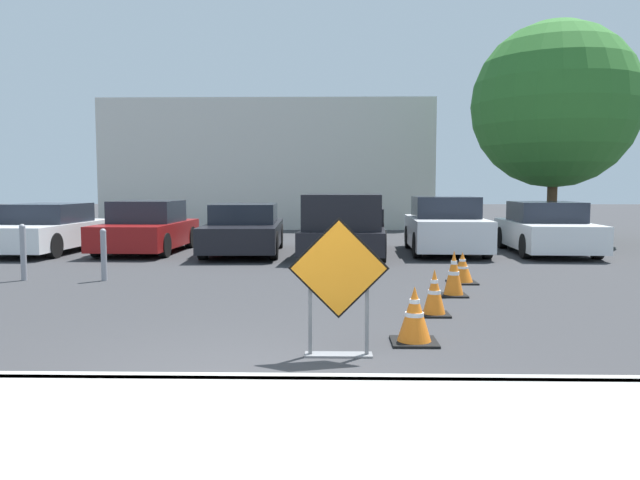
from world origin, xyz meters
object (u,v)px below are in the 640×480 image
object	(u,v)px
parked_car_fourth	(445,227)
road_closed_sign	(339,281)
bollard_nearest	(104,253)
bollard_second	(23,251)
traffic_cone_second	(434,293)
parked_car_fifth	(546,229)
traffic_cone_nearest	(414,316)
traffic_cone_fourth	(462,268)
parked_car_third	(244,230)
traffic_cone_third	(454,274)
parked_car_nearest	(48,229)
pickup_truck	(345,228)
parked_car_second	(147,229)

from	to	relation	value
parked_car_fourth	road_closed_sign	bearing A→B (deg)	76.23
bollard_nearest	bollard_second	distance (m)	1.56
traffic_cone_second	parked_car_fifth	world-z (taller)	parked_car_fifth
bollard_nearest	bollard_second	world-z (taller)	bollard_second
road_closed_sign	parked_car_fourth	world-z (taller)	parked_car_fourth
traffic_cone_nearest	traffic_cone_second	distance (m)	1.63
traffic_cone_fourth	parked_car_third	world-z (taller)	parked_car_third
parked_car_third	parked_car_fifth	xyz separation A→B (m)	(8.14, 0.16, 0.01)
road_closed_sign	parked_car_third	bearing A→B (deg)	103.54
traffic_cone_nearest	parked_car_fifth	xyz separation A→B (m)	(4.80, 9.81, 0.32)
traffic_cone_nearest	bollard_second	size ratio (longest dim) A/B	0.61
traffic_cone_third	parked_car_nearest	size ratio (longest dim) A/B	0.17
bollard_nearest	parked_car_fourth	bearing A→B (deg)	34.85
traffic_cone_nearest	parked_car_fourth	distance (m)	10.04
parked_car_nearest	parked_car_fourth	xyz separation A→B (m)	(10.85, 0.03, 0.08)
parked_car_fifth	pickup_truck	bearing A→B (deg)	11.27
road_closed_sign	bollard_second	world-z (taller)	road_closed_sign
traffic_cone_fourth	parked_car_second	world-z (taller)	parked_car_second
parked_car_second	parked_car_fourth	distance (m)	8.14
road_closed_sign	traffic_cone_nearest	distance (m)	1.17
road_closed_sign	parked_car_fifth	world-z (taller)	road_closed_sign
traffic_cone_third	bollard_nearest	xyz separation A→B (m)	(-6.37, 1.54, 0.16)
traffic_cone_second	parked_car_nearest	bearing A→B (deg)	138.32
traffic_cone_nearest	bollard_nearest	world-z (taller)	bollard_nearest
traffic_cone_nearest	bollard_nearest	distance (m)	7.08
road_closed_sign	traffic_cone_second	xyz separation A→B (m)	(1.35, 2.16, -0.50)
parked_car_fourth	bollard_second	bearing A→B (deg)	32.02
pickup_truck	bollard_nearest	world-z (taller)	pickup_truck
road_closed_sign	parked_car_nearest	distance (m)	13.04
parked_car_third	parked_car_fourth	bearing A→B (deg)	179.47
traffic_cone_second	parked_car_fifth	bearing A→B (deg)	62.37
parked_car_nearest	parked_car_third	size ratio (longest dim) A/B	0.97
pickup_truck	parked_car_fifth	world-z (taller)	pickup_truck
parked_car_second	parked_car_third	bearing A→B (deg)	177.53
traffic_cone_fourth	parked_car_fourth	size ratio (longest dim) A/B	0.14
bollard_second	parked_car_third	bearing A→B (deg)	54.62
parked_car_third	parked_car_fifth	bearing A→B (deg)	178.77
traffic_cone_third	traffic_cone_fourth	world-z (taller)	traffic_cone_third
traffic_cone_second	pickup_truck	world-z (taller)	pickup_truck
parked_car_third	parked_car_second	bearing A→B (deg)	-6.73
parked_car_second	traffic_cone_nearest	bearing A→B (deg)	123.46
traffic_cone_third	traffic_cone_fourth	bearing A→B (deg)	72.91
traffic_cone_third	parked_car_third	bearing A→B (deg)	123.92
parked_car_nearest	parked_car_third	xyz separation A→B (m)	(5.42, -0.14, 0.01)
traffic_cone_second	parked_car_fourth	size ratio (longest dim) A/B	0.16
pickup_truck	bollard_second	distance (m)	7.59
road_closed_sign	traffic_cone_nearest	world-z (taller)	road_closed_sign
road_closed_sign	traffic_cone_third	xyz separation A→B (m)	(1.92, 3.72, -0.44)
traffic_cone_nearest	parked_car_fifth	world-z (taller)	parked_car_fifth
pickup_truck	parked_car_fourth	xyz separation A→B (m)	(2.73, 0.83, -0.02)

